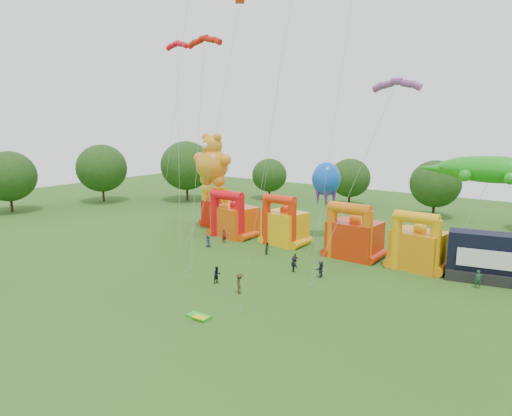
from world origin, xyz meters
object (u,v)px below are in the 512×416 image
Objects in this scene: spectator_0 at (208,241)px; spectator_4 at (295,260)px; octopus_kite at (321,208)px; bouncy_castle_0 at (220,211)px; stage_trailer at (489,258)px; gecko_kite at (475,203)px; teddy_bear_kite at (206,188)px; bouncy_castle_2 at (284,225)px.

spectator_4 is (13.26, -0.41, -0.02)m from spectator_0.
spectator_0 is (-10.50, -10.40, -3.86)m from octopus_kite.
spectator_0 is (6.68, -10.12, -1.61)m from bouncy_castle_0.
gecko_kite is (-2.13, 2.46, 5.03)m from stage_trailer.
teddy_bear_kite is 34.60m from gecko_kite.
octopus_kite is 6.96× the size of spectator_0.
teddy_bear_kite is (-12.23, -1.52, 4.07)m from bouncy_castle_2.
bouncy_castle_2 is 24.24m from stage_trailer.
stage_trailer is 5.99m from gecko_kite.
gecko_kite is (34.35, 4.09, 0.83)m from teddy_bear_kite.
bouncy_castle_0 is 0.94× the size of bouncy_castle_2.
bouncy_castle_0 is 12.23m from spectator_0.
octopus_kite is at bearing 17.45° from teddy_bear_kite.
spectator_4 is at bearing 13.92° from spectator_0.
teddy_bear_kite reaches higher than octopus_kite.
spectator_4 is (2.76, -10.81, -3.88)m from octopus_kite.
stage_trailer is (37.92, -3.04, 0.00)m from bouncy_castle_0.
spectator_4 is at bearing -157.37° from stage_trailer.
bouncy_castle_2 reaches higher than stage_trailer.
teddy_bear_kite is at bearing -162.55° from octopus_kite.
stage_trailer is 0.56× the size of teddy_bear_kite.
octopus_kite reaches higher than spectator_0.
gecko_kite reaches higher than octopus_kite.
teddy_bear_kite is 1.02× the size of gecko_kite.
gecko_kite is (35.79, -0.58, 5.03)m from bouncy_castle_0.
octopus_kite reaches higher than bouncy_castle_2.
octopus_kite is 7.10× the size of spectator_4.
spectator_0 is 13.27m from spectator_4.
teddy_bear_kite is at bearing 149.56° from spectator_0.
spectator_0 is at bearing -46.13° from teddy_bear_kite.
bouncy_castle_2 is at bearing 7.07° from teddy_bear_kite.
spectator_0 is 1.02× the size of spectator_4.
bouncy_castle_2 is 0.47× the size of gecko_kite.
octopus_kite is 11.81m from spectator_4.
gecko_kite is at bearing -0.92° from bouncy_castle_0.
teddy_bear_kite is (-36.48, -1.63, 4.20)m from stage_trailer.
stage_trailer is 32.07m from spectator_0.
octopus_kite is (17.18, 0.28, 2.25)m from bouncy_castle_0.
teddy_bear_kite reaches higher than gecko_kite.
octopus_kite reaches higher than stage_trailer.
bouncy_castle_0 is 4.03× the size of spectator_0.
bouncy_castle_0 is at bearing 179.08° from gecko_kite.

